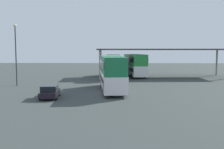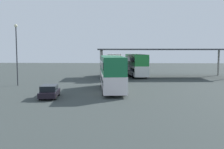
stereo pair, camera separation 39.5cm
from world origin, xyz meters
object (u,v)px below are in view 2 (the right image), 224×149
(double_decker_main, at_px, (112,72))
(double_decker_near_canopy, at_px, (114,65))
(lamppost_tall, at_px, (17,48))
(double_decker_mid_row, at_px, (136,64))
(parked_hatchback, at_px, (49,91))

(double_decker_main, distance_m, double_decker_near_canopy, 15.90)
(double_decker_near_canopy, distance_m, lamppost_tall, 17.90)
(double_decker_main, xyz_separation_m, double_decker_mid_row, (3.82, 17.49, -0.03))
(parked_hatchback, xyz_separation_m, lamppost_tall, (-7.10, 9.17, 4.63))
(double_decker_main, bearing_deg, double_decker_mid_row, -18.59)
(parked_hatchback, bearing_deg, double_decker_near_canopy, -22.19)
(double_decker_main, height_order, double_decker_near_canopy, double_decker_main)
(double_decker_near_canopy, xyz_separation_m, lamppost_tall, (-13.22, -11.69, 3.03))
(double_decker_main, distance_m, double_decker_mid_row, 17.91)
(parked_hatchback, bearing_deg, double_decker_main, -57.79)
(double_decker_main, height_order, double_decker_mid_row, double_decker_main)
(parked_hatchback, xyz_separation_m, double_decker_near_canopy, (6.12, 20.86, 1.60))
(parked_hatchback, distance_m, lamppost_tall, 12.48)
(double_decker_main, xyz_separation_m, lamppost_tall, (-13.43, 4.21, 2.99))
(parked_hatchback, height_order, double_decker_near_canopy, double_decker_near_canopy)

